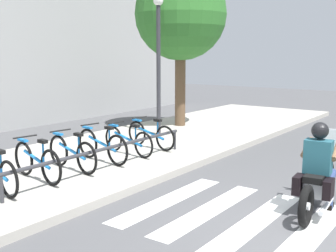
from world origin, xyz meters
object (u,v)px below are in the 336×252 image
at_px(tree_near_rack, 181,15).
at_px(bicycle_1, 37,161).
at_px(rider, 319,161).
at_px(bicycle_2, 72,153).
at_px(bicycle_3, 102,145).
at_px(bicycle_5, 151,134).
at_px(bike_rack, 107,150).
at_px(bicycle_4, 128,140).
at_px(motorcycle, 319,182).
at_px(street_lamp, 158,53).

bearing_deg(tree_near_rack, bicycle_1, -168.50).
height_order(rider, bicycle_2, rider).
height_order(bicycle_2, bicycle_3, bicycle_3).
distance_m(bicycle_5, bike_rack, 2.18).
bearing_deg(bicycle_2, bicycle_4, 0.05).
distance_m(bicycle_4, bike_rack, 1.38).
height_order(bicycle_1, bike_rack, bicycle_1).
bearing_deg(bicycle_3, bicycle_5, 0.03).
height_order(bicycle_4, tree_near_rack, tree_near_rack).
bearing_deg(bicycle_3, bicycle_4, 0.10).
xyz_separation_m(bicycle_5, tree_near_rack, (3.27, 1.35, 3.14)).
relative_size(rider, bicycle_1, 0.89).
bearing_deg(bicycle_4, tree_near_rack, 18.16).
xyz_separation_m(motorcycle, bicycle_1, (-1.90, 4.52, 0.06)).
bearing_deg(street_lamp, bicycle_5, -149.17).
relative_size(rider, bicycle_2, 0.89).
distance_m(bicycle_1, bicycle_5, 3.37).
distance_m(rider, bicycle_1, 4.89).
height_order(bicycle_1, tree_near_rack, tree_near_rack).
bearing_deg(bicycle_3, street_lamp, 16.19).
bearing_deg(bike_rack, tree_near_rack, 19.50).
xyz_separation_m(bicycle_1, bicycle_2, (0.84, 0.00, -0.00)).
relative_size(bicycle_1, bicycle_5, 1.00).
distance_m(motorcycle, rider, 0.37).
bearing_deg(bike_rack, motorcycle, -80.81).
relative_size(bicycle_4, tree_near_rack, 0.32).
bearing_deg(street_lamp, bike_rack, -157.86).
bearing_deg(bicycle_2, tree_near_rack, 13.12).
bearing_deg(tree_near_rack, motorcycle, -128.87).
relative_size(bicycle_1, bicycle_2, 1.00).
relative_size(bicycle_1, bicycle_3, 0.97).
bearing_deg(bike_rack, rider, -81.92).
bearing_deg(rider, street_lamp, 60.23).
bearing_deg(bicycle_4, motorcycle, -97.82).
bearing_deg(bicycle_5, bicycle_1, -179.99).
relative_size(bike_rack, street_lamp, 1.19).
bearing_deg(bicycle_5, motorcycle, -107.92).
bearing_deg(rider, bicycle_5, 71.19).
bearing_deg(motorcycle, bike_rack, 99.19).
xyz_separation_m(street_lamp, tree_near_rack, (1.68, 0.40, 1.18)).
bearing_deg(bicycle_3, motorcycle, -87.20).
bearing_deg(motorcycle, street_lamp, 60.83).
relative_size(motorcycle, bike_rack, 0.46).
bearing_deg(motorcycle, bicycle_5, 72.08).
bearing_deg(bicycle_1, street_lamp, 10.85).
xyz_separation_m(rider, bicycle_4, (0.70, 4.53, -0.33)).
xyz_separation_m(bicycle_1, tree_near_rack, (6.64, 1.35, 3.13)).
height_order(bike_rack, street_lamp, street_lamp).
xyz_separation_m(bicycle_2, street_lamp, (4.12, 0.95, 1.95)).
bearing_deg(rider, bicycle_3, 91.80).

